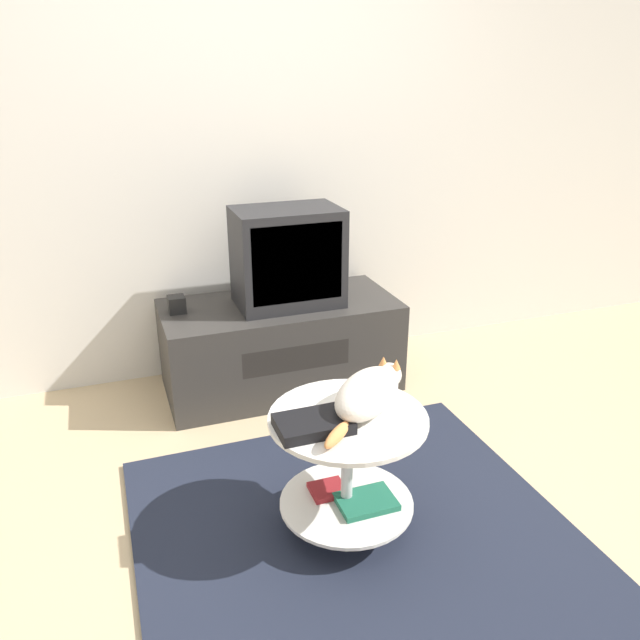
{
  "coord_description": "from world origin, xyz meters",
  "views": [
    {
      "loc": [
        -0.78,
        -1.75,
        1.68
      ],
      "look_at": [
        0.09,
        0.67,
        0.64
      ],
      "focal_mm": 35.0,
      "sensor_mm": 36.0,
      "label": 1
    }
  ],
  "objects": [
    {
      "name": "wall_back",
      "position": [
        0.0,
        1.68,
        1.3
      ],
      "size": [
        8.0,
        0.05,
        2.6
      ],
      "color": "silver",
      "rests_on": "ground_plane"
    },
    {
      "name": "ground_plane",
      "position": [
        0.0,
        0.0,
        0.0
      ],
      "size": [
        12.0,
        12.0,
        0.0
      ],
      "primitive_type": "plane",
      "color": "tan"
    },
    {
      "name": "speaker",
      "position": [
        -0.46,
        1.35,
        0.54
      ],
      "size": [
        0.09,
        0.09,
        0.09
      ],
      "color": "black",
      "rests_on": "tv_stand"
    },
    {
      "name": "rug",
      "position": [
        0.0,
        0.0,
        0.01
      ],
      "size": [
        1.64,
        1.56,
        0.02
      ],
      "color": "#1E2333",
      "rests_on": "ground_plane"
    },
    {
      "name": "coffee_table",
      "position": [
        -0.02,
        0.05,
        0.32
      ],
      "size": [
        0.58,
        0.58,
        0.5
      ],
      "color": "#B2B2B7",
      "rests_on": "rug"
    },
    {
      "name": "tv",
      "position": [
        0.13,
        1.28,
        0.76
      ],
      "size": [
        0.55,
        0.36,
        0.52
      ],
      "color": "#232326",
      "rests_on": "tv_stand"
    },
    {
      "name": "tv_stand",
      "position": [
        0.08,
        1.3,
        0.25
      ],
      "size": [
        1.27,
        0.6,
        0.5
      ],
      "color": "#33302D",
      "rests_on": "ground_plane"
    },
    {
      "name": "dvd_box",
      "position": [
        -0.17,
        0.01,
        0.54
      ],
      "size": [
        0.26,
        0.17,
        0.04
      ],
      "color": "black",
      "rests_on": "coffee_table"
    },
    {
      "name": "cat",
      "position": [
        0.07,
        0.08,
        0.58
      ],
      "size": [
        0.46,
        0.43,
        0.14
      ],
      "rotation": [
        0.0,
        0.0,
        0.74
      ],
      "color": "silver",
      "rests_on": "coffee_table"
    }
  ]
}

